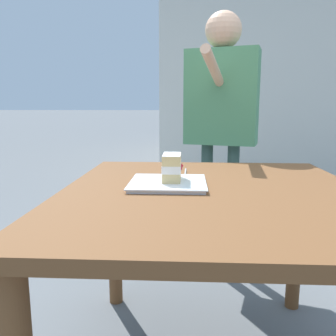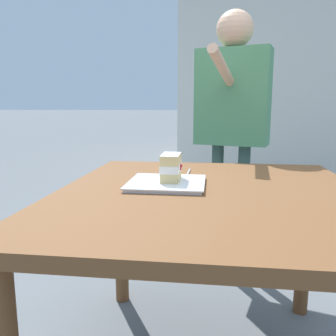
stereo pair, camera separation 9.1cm
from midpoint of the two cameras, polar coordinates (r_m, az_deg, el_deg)
name	(u,v)px [view 2 (the right image)]	position (r m, az deg, el deg)	size (l,w,h in m)	color
patio_table	(212,219)	(1.26, 9.20, -8.17)	(1.17, 1.06, 0.76)	brown
dessert_plate	(168,183)	(1.28, 2.03, -2.53)	(0.28, 0.28, 0.02)	white
cake_slice	(172,167)	(1.28, 2.70, 0.10)	(0.13, 0.08, 0.10)	#E0C17A
dessert_fork	(189,174)	(1.49, 5.19, -0.91)	(0.17, 0.02, 0.01)	silver
diner_person	(233,102)	(2.20, 11.76, 10.49)	(0.60, 0.47, 1.60)	#334B43
patio_building	(250,86)	(7.03, 13.53, 12.88)	(5.14, 2.24, 2.83)	silver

